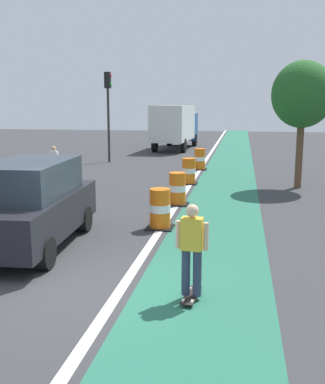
{
  "coord_description": "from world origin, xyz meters",
  "views": [
    {
      "loc": [
        3.0,
        -7.63,
        3.33
      ],
      "look_at": [
        1.02,
        3.82,
        1.1
      ],
      "focal_mm": 42.97,
      "sensor_mm": 36.0,
      "label": 1
    }
  ],
  "objects_px": {
    "parked_suv_nearest": "(32,204)",
    "traffic_barrel_far": "(200,159)",
    "traffic_light_corner": "(108,101)",
    "street_tree_sidewalk": "(303,95)",
    "traffic_barrel_front": "(160,209)",
    "traffic_barrel_back": "(189,171)",
    "delivery_truck_down_block": "(175,124)",
    "skateboarder_on_lane": "(192,249)",
    "traffic_barrel_mid": "(177,189)",
    "pedestrian_crossing": "(54,164)"
  },
  "relations": [
    {
      "from": "skateboarder_on_lane",
      "to": "parked_suv_nearest",
      "type": "bearing_deg",
      "value": 149.67
    },
    {
      "from": "pedestrian_crossing",
      "to": "traffic_barrel_back",
      "type": "bearing_deg",
      "value": 10.55
    },
    {
      "from": "traffic_barrel_front",
      "to": "traffic_light_corner",
      "type": "distance_m",
      "value": 15.12
    },
    {
      "from": "parked_suv_nearest",
      "to": "traffic_barrel_mid",
      "type": "relative_size",
      "value": 4.31
    },
    {
      "from": "skateboarder_on_lane",
      "to": "traffic_barrel_mid",
      "type": "height_order",
      "value": "skateboarder_on_lane"
    },
    {
      "from": "traffic_barrel_back",
      "to": "traffic_light_corner",
      "type": "distance_m",
      "value": 9.06
    },
    {
      "from": "traffic_barrel_back",
      "to": "street_tree_sidewalk",
      "type": "relative_size",
      "value": 0.22
    },
    {
      "from": "traffic_barrel_front",
      "to": "delivery_truck_down_block",
      "type": "xyz_separation_m",
      "value": [
        -2.78,
        22.05,
        1.31
      ]
    },
    {
      "from": "traffic_barrel_front",
      "to": "street_tree_sidewalk",
      "type": "relative_size",
      "value": 0.22
    },
    {
      "from": "skateboarder_on_lane",
      "to": "traffic_barrel_far",
      "type": "bearing_deg",
      "value": 94.74
    },
    {
      "from": "traffic_barrel_front",
      "to": "traffic_barrel_back",
      "type": "xyz_separation_m",
      "value": [
        -0.04,
        7.16,
        0.0
      ]
    },
    {
      "from": "traffic_barrel_back",
      "to": "traffic_barrel_front",
      "type": "bearing_deg",
      "value": -89.66
    },
    {
      "from": "traffic_light_corner",
      "to": "street_tree_sidewalk",
      "type": "height_order",
      "value": "traffic_light_corner"
    },
    {
      "from": "parked_suv_nearest",
      "to": "delivery_truck_down_block",
      "type": "height_order",
      "value": "delivery_truck_down_block"
    },
    {
      "from": "parked_suv_nearest",
      "to": "delivery_truck_down_block",
      "type": "distance_m",
      "value": 24.2
    },
    {
      "from": "traffic_barrel_mid",
      "to": "traffic_barrel_far",
      "type": "height_order",
      "value": "same"
    },
    {
      "from": "traffic_barrel_front",
      "to": "street_tree_sidewalk",
      "type": "distance_m",
      "value": 8.83
    },
    {
      "from": "traffic_barrel_front",
      "to": "traffic_light_corner",
      "type": "bearing_deg",
      "value": 111.59
    },
    {
      "from": "skateboarder_on_lane",
      "to": "traffic_barrel_mid",
      "type": "relative_size",
      "value": 1.55
    },
    {
      "from": "skateboarder_on_lane",
      "to": "parked_suv_nearest",
      "type": "height_order",
      "value": "parked_suv_nearest"
    },
    {
      "from": "traffic_barrel_back",
      "to": "delivery_truck_down_block",
      "type": "height_order",
      "value": "delivery_truck_down_block"
    },
    {
      "from": "skateboarder_on_lane",
      "to": "traffic_light_corner",
      "type": "distance_m",
      "value": 19.67
    },
    {
      "from": "traffic_barrel_far",
      "to": "skateboarder_on_lane",
      "type": "bearing_deg",
      "value": -85.26
    },
    {
      "from": "traffic_barrel_back",
      "to": "pedestrian_crossing",
      "type": "distance_m",
      "value": 5.66
    },
    {
      "from": "traffic_barrel_mid",
      "to": "pedestrian_crossing",
      "type": "bearing_deg",
      "value": 151.29
    },
    {
      "from": "pedestrian_crossing",
      "to": "parked_suv_nearest",
      "type": "bearing_deg",
      "value": -70.43
    },
    {
      "from": "delivery_truck_down_block",
      "to": "traffic_barrel_far",
      "type": "bearing_deg",
      "value": -75.1
    },
    {
      "from": "skateboarder_on_lane",
      "to": "traffic_light_corner",
      "type": "relative_size",
      "value": 0.33
    },
    {
      "from": "traffic_barrel_front",
      "to": "traffic_barrel_mid",
      "type": "distance_m",
      "value": 3.03
    },
    {
      "from": "delivery_truck_down_block",
      "to": "pedestrian_crossing",
      "type": "height_order",
      "value": "delivery_truck_down_block"
    },
    {
      "from": "skateboarder_on_lane",
      "to": "parked_suv_nearest",
      "type": "distance_m",
      "value": 4.65
    },
    {
      "from": "traffic_light_corner",
      "to": "street_tree_sidewalk",
      "type": "relative_size",
      "value": 1.02
    },
    {
      "from": "traffic_barrel_front",
      "to": "traffic_barrel_far",
      "type": "height_order",
      "value": "same"
    },
    {
      "from": "traffic_barrel_back",
      "to": "traffic_light_corner",
      "type": "height_order",
      "value": "traffic_light_corner"
    },
    {
      "from": "parked_suv_nearest",
      "to": "traffic_barrel_front",
      "type": "relative_size",
      "value": 4.31
    },
    {
      "from": "delivery_truck_down_block",
      "to": "traffic_light_corner",
      "type": "distance_m",
      "value": 8.84
    },
    {
      "from": "parked_suv_nearest",
      "to": "traffic_barrel_far",
      "type": "xyz_separation_m",
      "value": [
        2.69,
        13.65,
        -0.5
      ]
    },
    {
      "from": "skateboarder_on_lane",
      "to": "traffic_barrel_far",
      "type": "xyz_separation_m",
      "value": [
        -1.33,
        16.0,
        -0.38
      ]
    },
    {
      "from": "pedestrian_crossing",
      "to": "traffic_barrel_front",
      "type": "bearing_deg",
      "value": -47.55
    },
    {
      "from": "parked_suv_nearest",
      "to": "traffic_barrel_back",
      "type": "xyz_separation_m",
      "value": [
        2.62,
        9.29,
        -0.5
      ]
    },
    {
      "from": "traffic_barrel_mid",
      "to": "traffic_barrel_far",
      "type": "bearing_deg",
      "value": 90.2
    },
    {
      "from": "traffic_barrel_far",
      "to": "delivery_truck_down_block",
      "type": "xyz_separation_m",
      "value": [
        -2.8,
        10.54,
        1.31
      ]
    },
    {
      "from": "skateboarder_on_lane",
      "to": "pedestrian_crossing",
      "type": "height_order",
      "value": "skateboarder_on_lane"
    },
    {
      "from": "traffic_barrel_back",
      "to": "delivery_truck_down_block",
      "type": "xyz_separation_m",
      "value": [
        -2.74,
        14.9,
        1.31
      ]
    },
    {
      "from": "traffic_barrel_mid",
      "to": "delivery_truck_down_block",
      "type": "relative_size",
      "value": 0.14
    },
    {
      "from": "traffic_barrel_front",
      "to": "traffic_barrel_far",
      "type": "distance_m",
      "value": 11.52
    },
    {
      "from": "traffic_barrel_back",
      "to": "traffic_light_corner",
      "type": "xyz_separation_m",
      "value": [
        -5.41,
        6.63,
        2.97
      ]
    },
    {
      "from": "skateboarder_on_lane",
      "to": "traffic_barrel_back",
      "type": "xyz_separation_m",
      "value": [
        -1.39,
        11.64,
        -0.38
      ]
    },
    {
      "from": "delivery_truck_down_block",
      "to": "traffic_barrel_front",
      "type": "bearing_deg",
      "value": -82.81
    },
    {
      "from": "traffic_light_corner",
      "to": "traffic_barrel_mid",
      "type": "bearing_deg",
      "value": -62.9
    }
  ]
}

